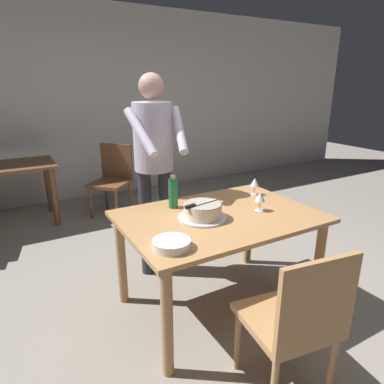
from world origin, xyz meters
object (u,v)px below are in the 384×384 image
person_cutting_cake (154,155)px  cake_knife (195,205)px  plate_stack (171,244)px  chair_near_side (296,319)px  main_dining_table (219,229)px  background_table (10,178)px  wine_glass_near (260,197)px  water_bottle (173,193)px  wine_glass_far (255,183)px  cake_on_platter (203,212)px  background_chair_1 (113,177)px

person_cutting_cake → cake_knife: bearing=-91.3°
plate_stack → chair_near_side: (0.42, -0.57, -0.28)m
main_dining_table → background_table: size_ratio=1.37×
wine_glass_near → water_bottle: (-0.52, 0.37, 0.01)m
background_table → wine_glass_near: bearing=-59.0°
wine_glass_far → wine_glass_near: bearing=-123.7°
cake_knife → wine_glass_far: size_ratio=1.87×
wine_glass_far → water_bottle: water_bottle is taller
water_bottle → chair_near_side: bearing=-83.9°
water_bottle → background_table: (-1.03, 2.22, -0.29)m
wine_glass_far → background_table: 2.89m
cake_knife → wine_glass_near: size_ratio=1.87×
cake_on_platter → cake_knife: 0.10m
wine_glass_far → person_cutting_cake: bearing=147.0°
cake_knife → wine_glass_near: wine_glass_near is taller
background_chair_1 → wine_glass_near: bearing=-80.2°
main_dining_table → chair_near_side: 0.87m
cake_on_platter → chair_near_side: (0.04, -0.85, -0.31)m
cake_on_platter → wine_glass_near: size_ratio=2.36×
cake_knife → background_table: (-1.04, 2.52, -0.29)m
wine_glass_near → wine_glass_far: 0.37m
main_dining_table → plate_stack: size_ratio=6.25×
plate_stack → background_table: bearing=104.7°
person_cutting_cake → wine_glass_near: bearing=-57.1°
chair_near_side → main_dining_table: bearing=83.7°
wine_glass_far → person_cutting_cake: size_ratio=0.08×
cake_knife → chair_near_side: chair_near_side is taller
water_bottle → person_cutting_cake: 0.45m
chair_near_side → background_table: bearing=109.0°
main_dining_table → wine_glass_far: (0.51, 0.23, 0.22)m
wine_glass_far → background_chair_1: 2.16m
person_cutting_cake → chair_near_side: size_ratio=1.91×
background_chair_1 → wine_glass_far: bearing=-73.3°
cake_on_platter → cake_knife: (-0.07, -0.01, 0.06)m
background_chair_1 → main_dining_table: bearing=-87.4°
main_dining_table → water_bottle: water_bottle is taller
water_bottle → background_chair_1: water_bottle is taller
wine_glass_far → background_chair_1: (-0.61, 2.04, -0.36)m
wine_glass_far → background_table: wine_glass_far is taller
water_bottle → background_chair_1: bearing=86.7°
water_bottle → plate_stack: bearing=-117.4°
cake_on_platter → wine_glass_far: (0.65, 0.23, 0.05)m
wine_glass_near → chair_near_side: 0.94m
wine_glass_far → chair_near_side: 1.29m
main_dining_table → chair_near_side: (-0.09, -0.85, -0.14)m
wine_glass_near → background_chair_1: background_chair_1 is taller
plate_stack → wine_glass_near: size_ratio=1.53×
water_bottle → person_cutting_cake: person_cutting_cake is taller
water_bottle → chair_near_side: water_bottle is taller
person_cutting_cake → chair_near_side: bearing=-86.3°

